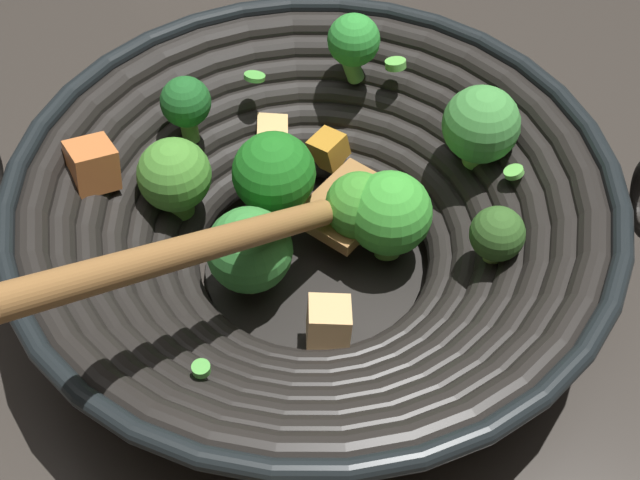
{
  "coord_description": "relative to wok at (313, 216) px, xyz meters",
  "views": [
    {
      "loc": [
        0.36,
        -0.19,
        0.53
      ],
      "look_at": [
        -0.0,
        0.01,
        0.03
      ],
      "focal_mm": 52.3,
      "sensor_mm": 36.0,
      "label": 1
    }
  ],
  "objects": [
    {
      "name": "wok",
      "position": [
        0.0,
        0.0,
        0.0
      ],
      "size": [
        0.41,
        0.42,
        0.21
      ],
      "color": "black",
      "rests_on": "ground"
    },
    {
      "name": "ground_plane",
      "position": [
        0.0,
        -0.0,
        -0.06
      ],
      "size": [
        4.0,
        4.0,
        0.0
      ],
      "primitive_type": "plane",
      "color": "#332D28"
    }
  ]
}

